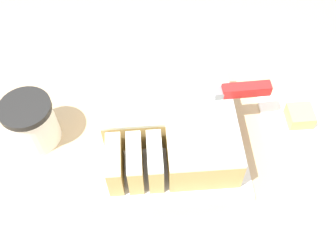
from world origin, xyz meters
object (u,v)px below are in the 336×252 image
object	(u,v)px
cake	(171,124)
brownie	(300,116)
cake_board	(168,138)
knife	(230,92)
coffee_cup	(31,122)

from	to	relation	value
cake	brownie	bearing A→B (deg)	3.69
cake_board	brownie	bearing A→B (deg)	4.72
knife	coffee_cup	bearing A→B (deg)	-0.17
knife	brownie	world-z (taller)	knife
cake	knife	xyz separation A→B (m)	(0.11, 0.03, 0.05)
coffee_cup	brownie	size ratio (longest dim) A/B	1.98
coffee_cup	knife	bearing A→B (deg)	1.54
brownie	coffee_cup	bearing A→B (deg)	179.65
cake_board	cake	xyz separation A→B (m)	(0.01, 0.01, 0.04)
knife	brownie	size ratio (longest dim) A/B	5.70
knife	coffee_cup	world-z (taller)	knife
cake_board	cake	distance (m)	0.04
cake_board	brownie	distance (m)	0.27
cake_board	cake	world-z (taller)	cake
cake_board	brownie	size ratio (longest dim) A/B	5.87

